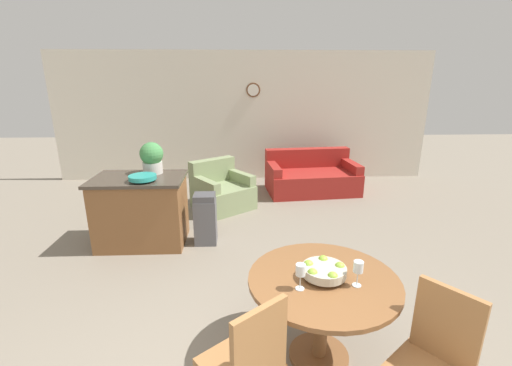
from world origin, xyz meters
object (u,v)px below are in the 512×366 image
Objects in this scene: dining_table at (322,297)px; trash_bin at (205,219)px; potted_plant at (152,157)px; armchair at (222,192)px; dining_chair_near_left at (247,361)px; wine_glass_left at (301,271)px; couch at (311,178)px; kitchen_island at (142,210)px; fruit_bowl at (324,270)px; dining_chair_near_right at (434,358)px; wine_glass_right at (358,268)px; teal_bowl at (143,177)px.

trash_bin is at bearing 117.88° from dining_table.
potted_plant is 0.36× the size of armchair.
dining_table reaches higher than trash_bin.
dining_chair_near_left is 0.66m from wine_glass_left.
wine_glass_left is at bearing -67.86° from trash_bin.
couch is 1.89m from armchair.
kitchen_island is at bearing 177.31° from trash_bin.
kitchen_island is (-1.93, 2.10, -0.10)m from dining_table.
couch is at bearing 36.25° from dining_chair_near_left.
potted_plant is at bearing -163.38° from armchair.
armchair is at bearing 105.52° from dining_table.
potted_plant is 0.61× the size of trash_bin.
wine_glass_left is (-0.20, -0.13, 0.08)m from fruit_bowl.
fruit_bowl is at bearing 5.74° from dining_chair_near_right.
wine_glass_left is 0.16× the size of armchair.
wine_glass_right is 2.58m from trash_bin.
fruit_bowl is 1.68× the size of wine_glass_right.
dining_chair_near_left is 3.98m from armchair.
dining_chair_near_left is 0.97m from wine_glass_right.
couch is at bearing 79.64° from fruit_bowl.
dining_table is at bearing -8.12° from fruit_bowl.
fruit_bowl is 2.37m from trash_bin.
wine_glass_right is at bearing 3.03° from wine_glass_left.
kitchen_island is 2.79× the size of potted_plant.
trash_bin is (-1.09, 2.06, -0.44)m from fruit_bowl.
armchair is (-0.95, 3.40, -0.28)m from dining_table.
couch is (1.34, 4.76, -0.24)m from dining_chair_near_left.
wine_glass_right is at bearing -26.82° from fruit_bowl.
couch is at bearing 38.03° from kitchen_island.
dining_chair_near_left is at bearing -136.25° from fruit_bowl.
dining_table is 3.45× the size of fruit_bowl.
dining_chair_near_right is 2.85× the size of teal_bowl.
dining_chair_near_right reaches higher than armchair.
teal_bowl reaches higher than dining_table.
teal_bowl is 0.97m from trash_bin.
dining_chair_near_right is 2.94× the size of fruit_bowl.
trash_bin is 0.39× the size of couch.
wine_glass_right is 3.13m from potted_plant.
wine_glass_left is 2.91m from potted_plant.
fruit_bowl is 2.65m from teal_bowl.
wine_glass_left reaches higher than trash_bin.
dining_table is 2.96m from potted_plant.
wine_glass_right is 2.87m from teal_bowl.
teal_bowl is 3.53m from couch.
potted_plant is (0.04, 0.37, 0.17)m from teal_bowl.
trash_bin is 1.35m from armchair.
teal_bowl reaches higher than armchair.
trash_bin is at bearing 120.98° from wine_glass_right.
dining_chair_near_right reaches higher than couch.
dining_chair_near_right is 0.94m from wine_glass_left.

